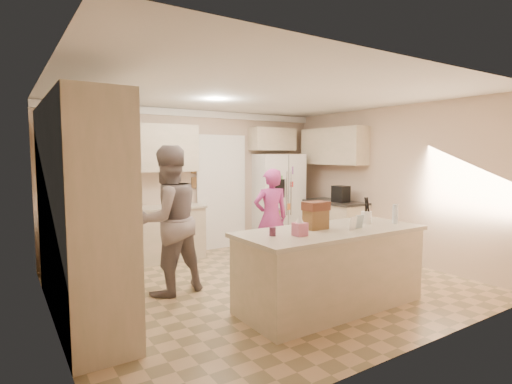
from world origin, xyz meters
TOP-DOWN VIEW (x-y plane):
  - floor at (0.00, 0.00)m, footprint 5.20×4.60m
  - ceiling at (0.00, 0.00)m, footprint 5.20×4.60m
  - wall_back at (0.00, 2.31)m, footprint 5.20×0.02m
  - wall_front at (0.00, -2.31)m, footprint 5.20×0.02m
  - wall_left at (-2.61, 0.00)m, footprint 0.02×4.60m
  - wall_right at (2.61, 0.00)m, footprint 0.02×4.60m
  - crown_back at (0.00, 2.26)m, footprint 5.20×0.08m
  - pantry_bank at (-2.30, 0.20)m, footprint 0.60×2.60m
  - back_base_cab at (-1.15, 2.00)m, footprint 2.20×0.60m
  - back_countertop at (-1.15, 1.99)m, footprint 2.24×0.63m
  - back_upper_cab at (-1.15, 2.12)m, footprint 2.20×0.35m
  - doorway_opening at (0.55, 2.28)m, footprint 0.90×0.06m
  - doorway_casing at (0.55, 2.24)m, footprint 1.02×0.03m
  - wall_frame_upper at (0.02, 2.27)m, footprint 0.15×0.02m
  - wall_frame_lower at (0.02, 2.27)m, footprint 0.15×0.02m
  - refrigerator at (1.67, 1.97)m, footprint 0.99×0.82m
  - fridge_seam at (1.67, 1.62)m, footprint 0.02×0.02m
  - fridge_dispenser at (1.45, 1.61)m, footprint 0.22×0.03m
  - fridge_handle_l at (1.62, 1.60)m, footprint 0.02×0.02m
  - fridge_handle_r at (1.72, 1.60)m, footprint 0.02×0.02m
  - over_fridge_cab at (1.65, 2.12)m, footprint 0.95×0.35m
  - right_base_cab at (2.30, 1.00)m, footprint 0.60×1.20m
  - right_countertop at (2.29, 1.00)m, footprint 0.63×1.24m
  - right_upper_cab at (2.43, 1.20)m, footprint 0.35×1.50m
  - coffee_maker at (2.25, 0.80)m, footprint 0.22×0.28m
  - island_base at (0.20, -1.10)m, footprint 2.20×0.90m
  - island_top at (0.20, -1.10)m, footprint 2.28×0.96m
  - utensil_crock at (0.85, -1.05)m, footprint 0.13×0.13m
  - tissue_box at (-0.35, -1.20)m, footprint 0.13×0.13m
  - tissue_plume at (-0.35, -1.20)m, footprint 0.08×0.08m
  - dollhouse_body at (0.05, -1.00)m, footprint 0.26×0.18m
  - dollhouse_roof at (0.05, -1.00)m, footprint 0.28×0.20m
  - jam_jar at (-0.60, -1.05)m, footprint 0.07×0.07m
  - greeting_card_a at (0.35, -1.30)m, footprint 0.12×0.06m
  - greeting_card_b at (0.50, -1.25)m, footprint 0.12×0.05m
  - water_bottle at (1.15, -1.25)m, footprint 0.07×0.07m
  - shaker_salt at (1.02, -0.88)m, footprint 0.05×0.05m
  - shaker_pepper at (1.09, -0.88)m, footprint 0.05×0.05m
  - teen_boy at (-1.23, 0.37)m, footprint 1.04×0.87m
  - teen_girl at (0.61, 0.70)m, footprint 0.65×0.50m
  - fridge_magnets at (1.67, 1.61)m, footprint 0.76×0.02m

SIDE VIEW (x-z plane):
  - floor at x=0.00m, z-range -0.02..0.00m
  - back_base_cab at x=-1.15m, z-range 0.00..0.88m
  - right_base_cab at x=2.30m, z-range 0.00..0.88m
  - island_base at x=0.20m, z-range 0.00..0.88m
  - teen_girl at x=0.61m, z-range 0.00..1.57m
  - back_countertop at x=-1.15m, z-range 0.88..0.92m
  - refrigerator at x=1.67m, z-range 0.00..1.80m
  - fridge_seam at x=1.67m, z-range 0.01..1.79m
  - right_countertop at x=2.29m, z-range 0.88..0.92m
  - island_top at x=0.20m, z-range 0.88..0.93m
  - fridge_magnets at x=1.67m, z-range 0.18..1.62m
  - teen_boy at x=-1.23m, z-range 0.00..1.91m
  - jam_jar at x=-0.60m, z-range 0.93..1.02m
  - shaker_salt at x=1.02m, z-range 0.93..1.02m
  - shaker_pepper at x=1.09m, z-range 0.93..1.02m
  - tissue_box at x=-0.35m, z-range 0.93..1.07m
  - utensil_crock at x=0.85m, z-range 0.93..1.07m
  - greeting_card_a at x=0.35m, z-range 0.93..1.08m
  - greeting_card_b at x=0.50m, z-range 0.93..1.08m
  - dollhouse_body at x=0.05m, z-range 0.93..1.15m
  - water_bottle at x=1.15m, z-range 0.92..1.17m
  - doorway_opening at x=0.55m, z-range 0.00..2.10m
  - doorway_casing at x=0.55m, z-range -0.06..2.16m
  - fridge_handle_l at x=1.62m, z-range 0.62..1.48m
  - fridge_handle_r at x=1.72m, z-range 0.62..1.48m
  - coffee_maker at x=2.25m, z-range 0.92..1.22m
  - tissue_plume at x=-0.35m, z-range 1.06..1.15m
  - fridge_dispenser at x=1.45m, z-range 0.97..1.32m
  - pantry_bank at x=-2.30m, z-range 0.00..2.35m
  - dollhouse_roof at x=0.05m, z-range 1.15..1.25m
  - wall_frame_lower at x=0.02m, z-range 1.18..1.38m
  - wall_back at x=0.00m, z-range 0.00..2.60m
  - wall_front at x=0.00m, z-range 0.00..2.60m
  - wall_left at x=-2.61m, z-range 0.00..2.60m
  - wall_right at x=2.61m, z-range 0.00..2.60m
  - wall_frame_upper at x=0.02m, z-range 1.45..1.65m
  - back_upper_cab at x=-1.15m, z-range 1.50..2.30m
  - right_upper_cab at x=2.43m, z-range 1.60..2.30m
  - over_fridge_cab at x=1.65m, z-range 1.88..2.33m
  - crown_back at x=0.00m, z-range 2.47..2.59m
  - ceiling at x=0.00m, z-range 2.60..2.62m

